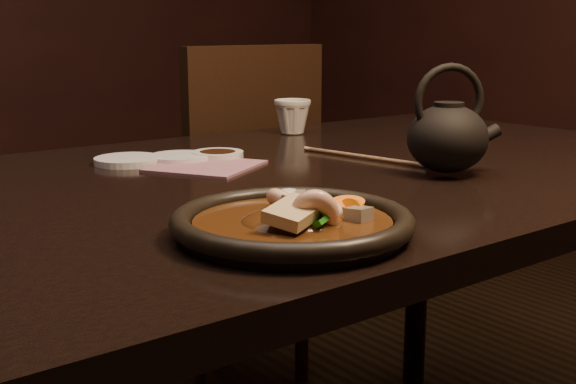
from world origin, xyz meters
TOP-DOWN VIEW (x-y plane):
  - table at (0.00, 0.00)m, footprint 1.60×0.90m
  - chair at (0.28, 0.66)m, footprint 0.49×0.49m
  - plate at (-0.24, -0.30)m, footprint 0.27×0.27m
  - stirfry at (-0.23, -0.30)m, footprint 0.16×0.13m
  - soy_dish at (-0.04, 0.18)m, footprint 0.09×0.09m
  - saucer_left at (-0.19, 0.23)m, footprint 0.11×0.11m
  - saucer_right at (-0.10, 0.19)m, footprint 0.11×0.11m
  - tea_cup at (0.26, 0.34)m, footprint 0.10×0.10m
  - chopsticks at (0.16, 0.02)m, footprint 0.05×0.27m
  - napkin at (-0.10, 0.12)m, footprint 0.22×0.22m
  - teapot at (0.17, -0.17)m, footprint 0.15×0.13m

SIDE VIEW (x-z plane):
  - chair at x=0.28m, z-range 0.04..0.98m
  - table at x=0.00m, z-range 0.30..1.05m
  - napkin at x=-0.10m, z-range 0.75..0.75m
  - chopsticks at x=0.16m, z-range 0.75..0.76m
  - saucer_right at x=-0.10m, z-range 0.75..0.76m
  - saucer_left at x=-0.19m, z-range 0.75..0.76m
  - soy_dish at x=-0.04m, z-range 0.75..0.76m
  - plate at x=-0.24m, z-range 0.75..0.78m
  - stirfry at x=-0.23m, z-range 0.74..0.80m
  - tea_cup at x=0.26m, z-range 0.75..0.83m
  - teapot at x=0.17m, z-range 0.73..0.90m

